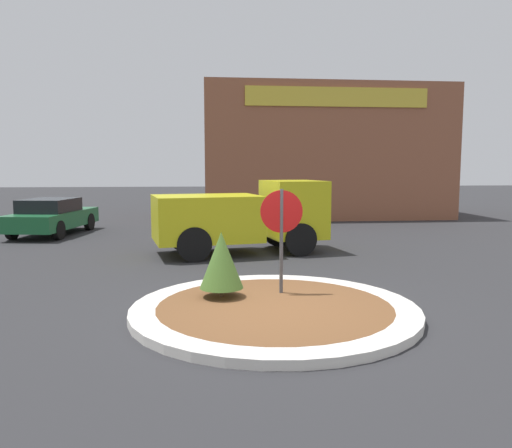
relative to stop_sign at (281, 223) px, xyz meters
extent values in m
plane|color=#2D2D30|center=(-0.25, -0.88, -1.52)|extent=(120.00, 120.00, 0.00)
cylinder|color=silver|center=(-0.25, -0.88, -1.45)|extent=(5.10, 5.10, 0.15)
cylinder|color=brown|center=(-0.25, -0.88, -1.44)|extent=(4.18, 4.18, 0.15)
cylinder|color=#4C4C51|center=(0.00, 0.00, -0.43)|extent=(0.07, 0.07, 2.18)
cylinder|color=#B71414|center=(0.00, 0.00, 0.23)|extent=(0.82, 0.03, 0.82)
cylinder|color=brown|center=(-1.17, -0.20, -1.28)|extent=(0.08, 0.08, 0.17)
cone|color=#4C752D|center=(-1.17, -0.20, -0.66)|extent=(0.82, 0.82, 1.07)
cube|color=gold|center=(1.26, 5.82, -0.21)|extent=(1.99, 2.31, 1.75)
cube|color=gold|center=(-1.42, 5.29, -0.42)|extent=(3.40, 2.69, 1.34)
cube|color=black|center=(1.82, 5.93, 0.10)|extent=(0.39, 1.79, 0.61)
cylinder|color=black|center=(0.92, 6.75, -1.04)|extent=(1.00, 0.42, 0.97)
cylinder|color=black|center=(1.31, 4.82, -1.04)|extent=(1.00, 0.42, 0.97)
cylinder|color=black|center=(-2.16, 6.14, -1.04)|extent=(1.00, 0.42, 0.97)
cylinder|color=black|center=(-1.78, 4.21, -1.04)|extent=(1.00, 0.42, 0.97)
cube|color=#93563D|center=(4.77, 16.95, 1.82)|extent=(12.47, 6.00, 6.69)
cube|color=gold|center=(4.77, 13.92, 4.36)|extent=(8.73, 0.08, 0.90)
cube|color=#1E6638|center=(-7.34, 10.45, -0.92)|extent=(2.59, 4.77, 0.61)
cube|color=black|center=(-7.38, 10.23, -0.37)|extent=(1.99, 2.41, 0.50)
cylinder|color=black|center=(-7.97, 11.98, -1.17)|extent=(0.32, 0.73, 0.70)
cylinder|color=black|center=(-6.26, 11.70, -1.17)|extent=(0.32, 0.73, 0.70)
cylinder|color=black|center=(-8.42, 9.21, -1.17)|extent=(0.32, 0.73, 0.70)
cylinder|color=black|center=(-6.71, 8.93, -1.17)|extent=(0.32, 0.73, 0.70)
camera|label=1|loc=(-1.46, -9.45, 1.07)|focal=35.00mm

